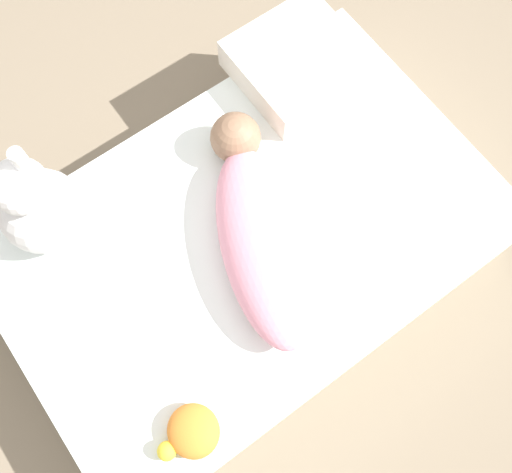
{
  "coord_description": "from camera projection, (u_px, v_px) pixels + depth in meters",
  "views": [
    {
      "loc": [
        0.28,
        0.41,
        1.62
      ],
      "look_at": [
        0.0,
        0.03,
        0.29
      ],
      "focal_mm": 42.0,
      "sensor_mm": 36.0,
      "label": 1
    }
  ],
  "objects": [
    {
      "name": "pillow",
      "position": [
        297.0,
        63.0,
        1.58
      ],
      "size": [
        0.31,
        0.3,
        0.09
      ],
      "color": "white",
      "rests_on": "bed_mattress"
    },
    {
      "name": "turtle_plush",
      "position": [
        191.0,
        433.0,
        1.29
      ],
      "size": [
        0.15,
        0.12,
        0.06
      ],
      "color": "orange",
      "rests_on": "bed_mattress"
    },
    {
      "name": "swaddled_baby",
      "position": [
        259.0,
        229.0,
        1.41
      ],
      "size": [
        0.38,
        0.61,
        0.13
      ],
      "rotation": [
        0.0,
        0.0,
        4.32
      ],
      "color": "pink",
      "rests_on": "bed_mattress"
    },
    {
      "name": "bunny_plush",
      "position": [
        38.0,
        206.0,
        1.35
      ],
      "size": [
        0.2,
        0.2,
        0.35
      ],
      "color": "white",
      "rests_on": "bed_mattress"
    },
    {
      "name": "ground_plane",
      "position": [
        250.0,
        262.0,
        1.69
      ],
      "size": [
        12.0,
        12.0,
        0.0
      ],
      "primitive_type": "plane",
      "color": "#7A6B56"
    },
    {
      "name": "bed_mattress",
      "position": [
        250.0,
        249.0,
        1.58
      ],
      "size": [
        1.22,
        0.79,
        0.24
      ],
      "color": "white",
      "rests_on": "ground_plane"
    }
  ]
}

